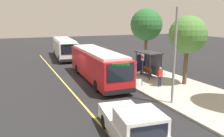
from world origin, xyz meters
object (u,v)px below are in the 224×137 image
(transit_bus_main, at_px, (97,64))
(transit_bus_second, at_px, (64,47))
(pickup_truck, at_px, (133,127))
(waiting_bench, at_px, (146,71))
(route_sign_post, at_px, (142,65))
(pedestrian_commuter, at_px, (160,75))

(transit_bus_main, bearing_deg, transit_bus_second, 179.89)
(pickup_truck, distance_m, waiting_bench, 12.90)
(pickup_truck, relative_size, waiting_bench, 3.51)
(transit_bus_second, height_order, waiting_bench, transit_bus_second)
(transit_bus_main, bearing_deg, route_sign_post, 35.01)
(transit_bus_second, height_order, route_sign_post, same)
(waiting_bench, relative_size, pedestrian_commuter, 0.95)
(pickup_truck, bearing_deg, transit_bus_main, 167.75)
(transit_bus_main, relative_size, pedestrian_commuter, 6.89)
(transit_bus_main, bearing_deg, pickup_truck, -12.25)
(transit_bus_main, distance_m, pedestrian_commuter, 6.19)
(waiting_bench, distance_m, pedestrian_commuter, 3.86)
(waiting_bench, relative_size, route_sign_post, 0.57)
(transit_bus_main, distance_m, transit_bus_second, 14.60)
(transit_bus_second, bearing_deg, pedestrian_commuter, 11.44)
(route_sign_post, relative_size, pedestrian_commuter, 1.66)
(transit_bus_main, xyz_separation_m, waiting_bench, (1.05, 4.96, -0.98))
(transit_bus_main, relative_size, transit_bus_second, 1.00)
(pickup_truck, distance_m, route_sign_post, 9.36)
(pickup_truck, bearing_deg, waiting_bench, 144.59)
(pickup_truck, bearing_deg, route_sign_post, 145.84)
(transit_bus_main, distance_m, waiting_bench, 5.17)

